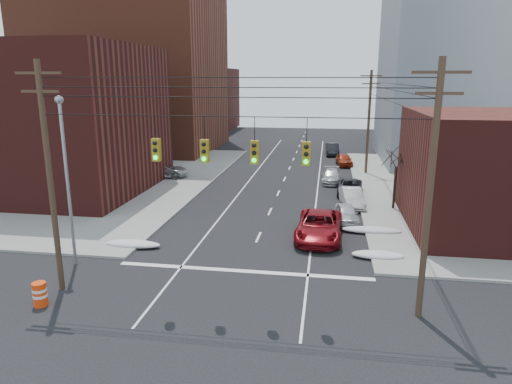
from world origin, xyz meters
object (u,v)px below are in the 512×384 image
(parked_car_a, at_px, (347,214))
(lot_car_b, at_px, (163,170))
(lot_car_c, at_px, (96,176))
(parked_car_c, at_px, (350,187))
(parked_car_b, at_px, (352,198))
(parked_car_e, at_px, (344,160))
(parked_car_f, at_px, (332,149))
(lot_car_a, at_px, (122,182))
(lot_car_d, at_px, (99,176))
(red_pickup, at_px, (319,226))
(parked_car_d, at_px, (332,176))
(construction_barrel, at_px, (40,294))

(parked_car_a, bearing_deg, lot_car_b, 138.75)
(lot_car_c, bearing_deg, parked_car_c, -99.95)
(parked_car_b, distance_m, lot_car_b, 20.43)
(parked_car_e, relative_size, lot_car_c, 0.86)
(parked_car_f, distance_m, lot_car_c, 31.54)
(parked_car_e, bearing_deg, lot_car_c, -156.89)
(lot_car_a, bearing_deg, lot_car_c, 79.00)
(parked_car_b, height_order, lot_car_d, parked_car_b)
(lot_car_c, bearing_deg, red_pickup, -128.82)
(parked_car_b, bearing_deg, lot_car_c, 163.97)
(parked_car_a, xyz_separation_m, parked_car_e, (0.48, 22.30, 0.07))
(parked_car_e, bearing_deg, parked_car_d, -105.83)
(parked_car_b, distance_m, parked_car_c, 3.97)
(lot_car_a, distance_m, lot_car_c, 4.04)
(parked_car_c, bearing_deg, parked_car_a, -91.95)
(parked_car_e, xyz_separation_m, lot_car_b, (-18.79, -10.18, 0.16))
(parked_car_c, height_order, parked_car_f, parked_car_f)
(parked_car_c, xyz_separation_m, parked_car_e, (-0.10, 14.00, 0.04))
(lot_car_c, xyz_separation_m, construction_barrel, (9.51, -23.26, -0.27))
(parked_car_c, distance_m, parked_car_e, 14.00)
(parked_car_b, bearing_deg, lot_car_a, 167.29)
(lot_car_d, bearing_deg, parked_car_d, -67.39)
(red_pickup, distance_m, lot_car_a, 21.04)
(parked_car_d, bearing_deg, parked_car_b, -79.23)
(red_pickup, height_order, lot_car_c, red_pickup)
(red_pickup, xyz_separation_m, parked_car_f, (0.98, 33.76, -0.06))
(parked_car_d, bearing_deg, parked_car_f, 89.74)
(parked_car_a, height_order, parked_car_d, parked_car_d)
(parked_car_a, xyz_separation_m, construction_barrel, (-14.32, -14.96, -0.06))
(parked_car_b, distance_m, lot_car_c, 24.74)
(lot_car_d, bearing_deg, parked_car_a, -97.97)
(red_pickup, distance_m, parked_car_b, 8.50)
(red_pickup, relative_size, parked_car_c, 1.28)
(parked_car_a, distance_m, parked_car_c, 8.32)
(lot_car_a, bearing_deg, parked_car_e, -36.91)
(parked_car_c, height_order, lot_car_d, lot_car_d)
(parked_car_b, bearing_deg, lot_car_b, 150.80)
(parked_car_d, relative_size, parked_car_e, 1.10)
(parked_car_e, bearing_deg, red_pickup, -102.00)
(parked_car_c, xyz_separation_m, lot_car_d, (-24.23, 0.39, 0.09))
(parked_car_d, relative_size, lot_car_d, 1.29)
(parked_car_b, height_order, lot_car_c, lot_car_c)
(lot_car_b, relative_size, construction_barrel, 4.58)
(parked_car_b, relative_size, parked_car_e, 1.07)
(parked_car_f, xyz_separation_m, lot_car_d, (-22.75, -21.27, -0.03))
(lot_car_a, bearing_deg, lot_car_d, 72.97)
(lot_car_b, height_order, lot_car_c, lot_car_b)
(parked_car_b, xyz_separation_m, parked_car_c, (0.00, 3.97, -0.07))
(parked_car_d, bearing_deg, red_pickup, -92.85)
(red_pickup, xyz_separation_m, lot_car_c, (-21.95, 12.11, -0.00))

